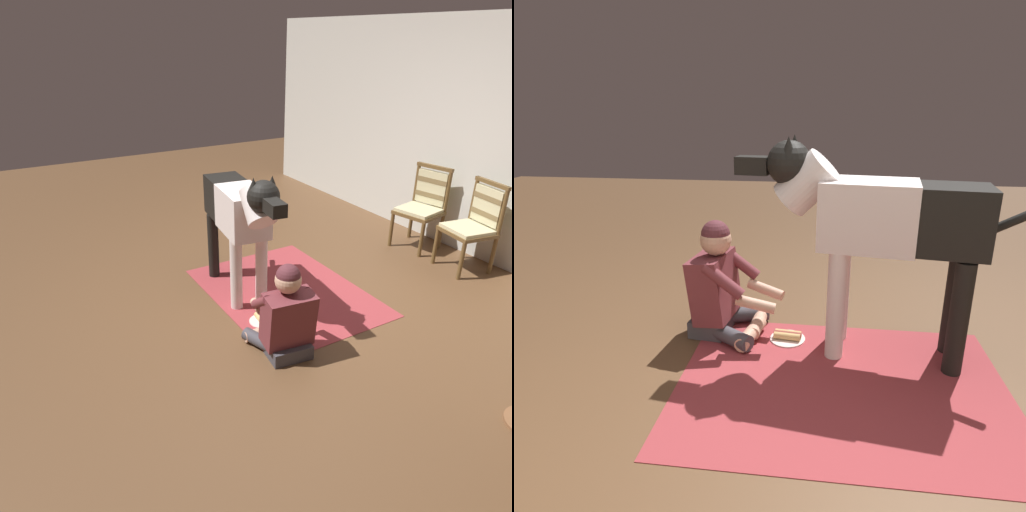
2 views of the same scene
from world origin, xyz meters
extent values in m
plane|color=brown|center=(0.00, 0.00, 0.00)|extent=(13.59, 13.59, 0.00)
cube|color=#963438|center=(-0.18, 0.23, 0.00)|extent=(1.87, 1.41, 0.01)
cube|color=#3F3D44|center=(0.71, -0.33, 0.06)|extent=(0.29, 0.37, 0.12)
cylinder|color=#3F3D44|center=(0.53, -0.46, 0.07)|extent=(0.41, 0.22, 0.11)
cylinder|color=tan|center=(0.39, -0.37, 0.06)|extent=(0.12, 0.37, 0.09)
cylinder|color=#3F3D44|center=(0.57, -0.15, 0.07)|extent=(0.40, 0.31, 0.11)
cylinder|color=tan|center=(0.41, -0.20, 0.06)|extent=(0.17, 0.37, 0.09)
cube|color=brown|center=(0.68, -0.32, 0.34)|extent=(0.32, 0.43, 0.47)
cylinder|color=brown|center=(0.53, -0.48, 0.46)|extent=(0.30, 0.12, 0.24)
cylinder|color=tan|center=(0.34, -0.40, 0.30)|extent=(0.28, 0.14, 0.12)
cylinder|color=brown|center=(0.58, -0.13, 0.46)|extent=(0.30, 0.12, 0.24)
cylinder|color=tan|center=(0.37, -0.15, 0.30)|extent=(0.27, 0.08, 0.12)
sphere|color=tan|center=(0.66, -0.32, 0.68)|extent=(0.21, 0.21, 0.21)
sphere|color=#53262C|center=(0.66, -0.32, 0.71)|extent=(0.19, 0.19, 0.19)
cylinder|color=silver|center=(-0.14, -0.08, 0.35)|extent=(0.11, 0.11, 0.70)
cylinder|color=silver|center=(-0.18, -0.33, 0.35)|extent=(0.11, 0.11, 0.70)
cylinder|color=black|center=(-0.84, 0.01, 0.35)|extent=(0.11, 0.11, 0.70)
cylinder|color=black|center=(-0.88, -0.24, 0.35)|extent=(0.11, 0.11, 0.70)
cube|color=silver|center=(-0.31, -0.19, 0.91)|extent=(0.60, 0.43, 0.41)
cube|color=black|center=(-0.73, -0.13, 0.91)|extent=(0.53, 0.41, 0.39)
cylinder|color=silver|center=(0.06, -0.24, 1.08)|extent=(0.43, 0.31, 0.40)
sphere|color=black|center=(0.17, -0.25, 1.19)|extent=(0.27, 0.27, 0.27)
cube|color=black|center=(0.40, -0.28, 1.17)|extent=(0.22, 0.15, 0.11)
cone|color=black|center=(0.17, -0.17, 1.30)|extent=(0.11, 0.11, 0.12)
cone|color=black|center=(0.15, -0.33, 1.30)|extent=(0.11, 0.11, 0.12)
cylinder|color=black|center=(-0.99, -0.10, 0.87)|extent=(0.36, 0.10, 0.24)
cylinder|color=silver|center=(0.17, -0.25, 0.01)|extent=(0.24, 0.24, 0.01)
cylinder|color=tan|center=(0.17, -0.27, 0.04)|extent=(0.18, 0.07, 0.05)
cylinder|color=tan|center=(0.17, -0.23, 0.04)|extent=(0.18, 0.07, 0.05)
cylinder|color=brown|center=(0.17, -0.25, 0.04)|extent=(0.19, 0.06, 0.04)
camera|label=1|loc=(3.31, -2.13, 2.39)|focal=33.30mm
camera|label=2|loc=(-0.06, 2.43, 1.53)|focal=31.13mm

